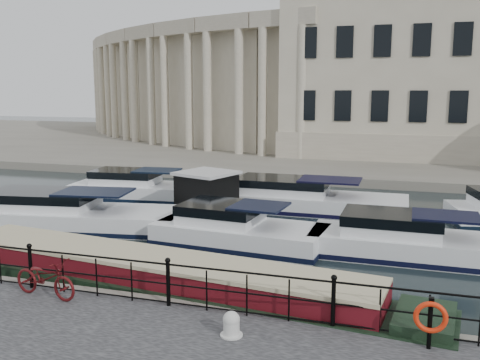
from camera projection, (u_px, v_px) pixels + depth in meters
name	position (u px, v px, depth m)	size (l,w,h in m)	color
ground_plane	(203.00, 293.00, 15.30)	(160.00, 160.00, 0.00)	black
far_bank	(349.00, 146.00, 51.93)	(120.00, 42.00, 0.55)	#6B665B
railing	(168.00, 280.00, 12.98)	(24.14, 0.14, 1.22)	black
civic_building	(335.00, 74.00, 47.04)	(53.55, 31.84, 16.85)	#ADA38C
bicycle	(45.00, 278.00, 13.54)	(0.68, 1.94, 1.02)	#4D0D10
mooring_bollard	(231.00, 324.00, 11.45)	(0.49, 0.49, 0.55)	beige
life_ring_post	(431.00, 318.00, 10.75)	(0.67, 0.19, 1.10)	black
narrowboat	(152.00, 284.00, 15.02)	(16.20, 3.99, 1.59)	black
harbour_hut	(207.00, 197.00, 24.14)	(3.84, 3.52, 2.19)	#6B665B
cabin_cruisers	(250.00, 215.00, 23.23)	(26.69, 10.28, 1.99)	white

